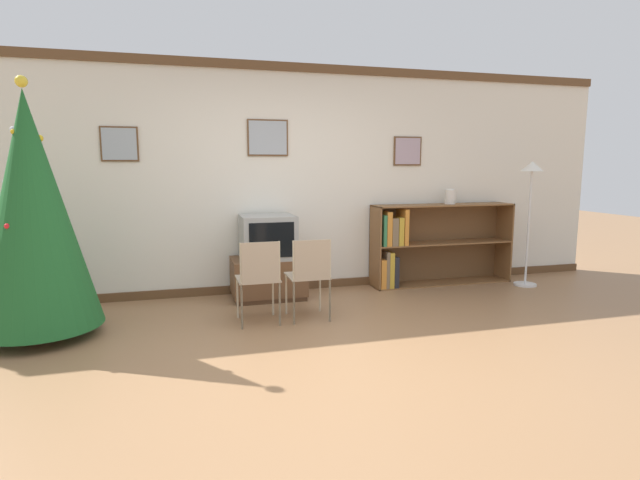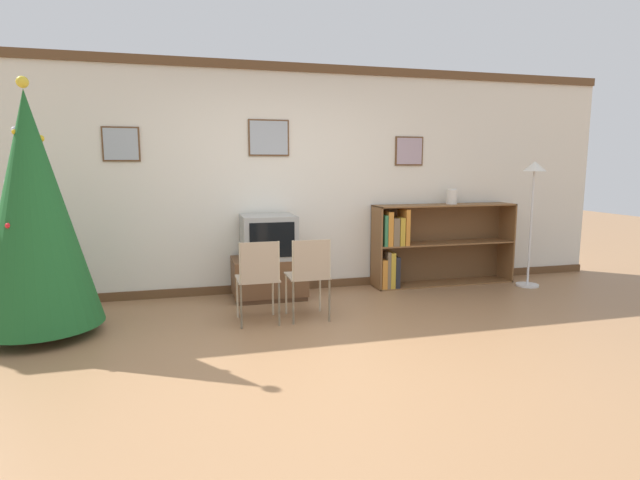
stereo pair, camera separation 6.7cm
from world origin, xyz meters
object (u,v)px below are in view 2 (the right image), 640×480
object	(u,v)px
folding_chair_left	(258,276)
folding_chair_right	(309,273)
bookshelf	(422,245)
tv_console	(269,278)
standing_lamp	(533,191)
vase	(452,196)
christmas_tree	(33,211)
television	(268,237)

from	to	relation	value
folding_chair_left	folding_chair_right	distance (m)	0.50
folding_chair_left	bookshelf	bearing A→B (deg)	25.55
folding_chair_right	bookshelf	xyz separation A→B (m)	(1.74, 1.07, 0.05)
folding_chair_left	bookshelf	world-z (taller)	bookshelf
tv_console	bookshelf	world-z (taller)	bookshelf
standing_lamp	vase	bearing A→B (deg)	154.69
folding_chair_left	tv_console	bearing A→B (deg)	75.26
bookshelf	standing_lamp	xyz separation A→B (m)	(1.28, -0.41, 0.69)
vase	folding_chair_right	bearing A→B (deg)	-153.30
bookshelf	vase	world-z (taller)	vase
christmas_tree	folding_chair_left	distance (m)	2.05
vase	bookshelf	bearing A→B (deg)	-178.94
bookshelf	christmas_tree	bearing A→B (deg)	-167.99
christmas_tree	television	world-z (taller)	christmas_tree
folding_chair_left	bookshelf	distance (m)	2.48
folding_chair_left	folding_chair_right	size ratio (longest dim) A/B	1.00
christmas_tree	television	bearing A→B (deg)	19.28
folding_chair_left	vase	size ratio (longest dim) A/B	4.23
television	vase	xyz separation A→B (m)	(2.39, 0.13, 0.41)
bookshelf	standing_lamp	world-z (taller)	standing_lamp
folding_chair_left	folding_chair_right	bearing A→B (deg)	0.00
folding_chair_left	christmas_tree	bearing A→B (deg)	174.60
television	bookshelf	world-z (taller)	bookshelf
television	standing_lamp	size ratio (longest dim) A/B	0.38
television	standing_lamp	xyz separation A→B (m)	(3.27, -0.28, 0.49)
vase	christmas_tree	bearing A→B (deg)	-168.93
folding_chair_right	television	bearing A→B (deg)	104.78
tv_console	vase	distance (m)	2.55
tv_console	television	bearing A→B (deg)	-90.00
tv_console	standing_lamp	bearing A→B (deg)	-5.03
christmas_tree	bookshelf	world-z (taller)	christmas_tree
tv_console	folding_chair_left	distance (m)	1.01
bookshelf	folding_chair_right	bearing A→B (deg)	-148.40
television	folding_chair_left	world-z (taller)	television
christmas_tree	vase	bearing A→B (deg)	11.07
christmas_tree	folding_chair_left	world-z (taller)	christmas_tree
christmas_tree	standing_lamp	size ratio (longest dim) A/B	1.44
christmas_tree	tv_console	size ratio (longest dim) A/B	2.74
television	vase	world-z (taller)	vase
christmas_tree	tv_console	xyz separation A→B (m)	(2.18, 0.76, -0.89)
folding_chair_left	television	bearing A→B (deg)	75.22
television	folding_chair_left	bearing A→B (deg)	-104.78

